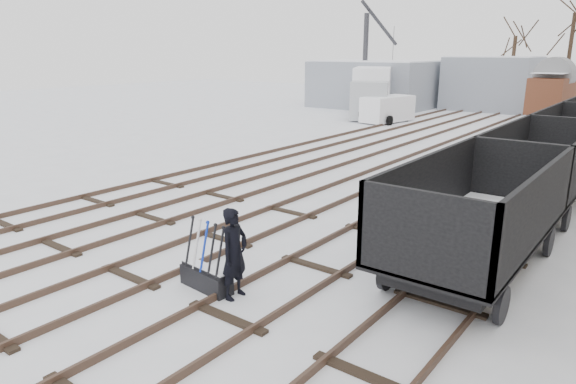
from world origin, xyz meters
name	(u,v)px	position (x,y,z in m)	size (l,w,h in m)	color
ground	(130,278)	(0.00, 0.00, 0.00)	(120.00, 120.00, 0.00)	white
tracks	(398,168)	(0.00, 13.67, 0.07)	(13.90, 52.00, 0.16)	black
shed_left	(376,84)	(-13.00, 36.00, 2.05)	(10.00, 8.00, 4.10)	gray
shed_right	(492,83)	(-4.00, 40.00, 2.25)	(7.00, 6.00, 4.50)	gray
ground_frame	(206,276)	(1.75, 0.68, 0.28)	(1.33, 0.53, 1.49)	black
worker	(234,254)	(2.50, 0.78, 0.96)	(0.70, 0.46, 1.92)	black
freight_wagon_a	(477,231)	(6.00, 5.03, 1.00)	(2.56, 6.40, 2.61)	black
freight_wagon_b	(541,177)	(6.00, 11.43, 1.00)	(2.56, 6.40, 2.61)	black
freight_wagon_c	(575,148)	(6.00, 17.83, 1.00)	(2.56, 6.40, 2.61)	black
box_van_wagon	(552,94)	(2.11, 32.85, 2.05)	(2.66, 4.73, 3.52)	black
lorry	(371,91)	(-9.96, 29.55, 1.91)	(4.80, 8.52, 3.70)	black
panel_van	(388,109)	(-7.28, 27.09, 0.96)	(2.49, 4.42, 1.84)	white
crane	(365,80)	(-13.47, 34.95, 2.39)	(2.12, 5.40, 9.08)	#2C2C31
tree_far_left	(511,74)	(-2.48, 39.97, 3.05)	(0.30, 0.30, 6.11)	black
tree_far_right	(568,65)	(1.71, 39.57, 3.85)	(0.30, 0.30, 7.70)	black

